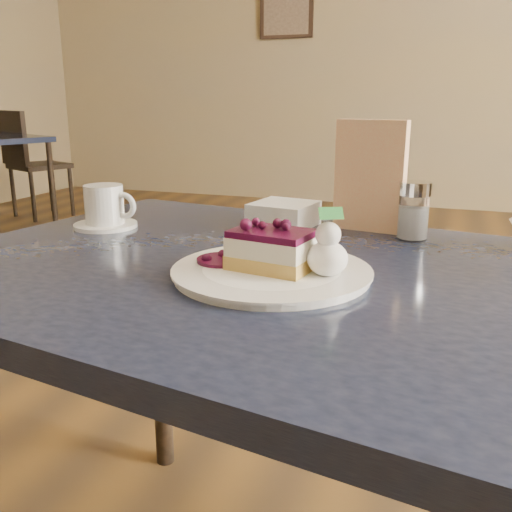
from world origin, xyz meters
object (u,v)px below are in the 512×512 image
(dessert_plate, at_px, (272,273))
(coffee_set, at_px, (106,209))
(cheesecake_slice, at_px, (272,250))
(main_table, at_px, (285,314))

(dessert_plate, relative_size, coffee_set, 2.11)
(dessert_plate, xyz_separation_m, cheesecake_slice, (-0.00, 0.00, 0.03))
(main_table, xyz_separation_m, dessert_plate, (-0.01, -0.05, 0.08))
(coffee_set, bearing_deg, main_table, -20.27)
(cheesecake_slice, bearing_deg, main_table, 90.00)
(main_table, relative_size, dessert_plate, 4.48)
(cheesecake_slice, bearing_deg, coffee_set, 163.51)
(dessert_plate, height_order, cheesecake_slice, cheesecake_slice)
(dessert_plate, bearing_deg, cheesecake_slice, 180.00)
(main_table, height_order, cheesecake_slice, cheesecake_slice)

